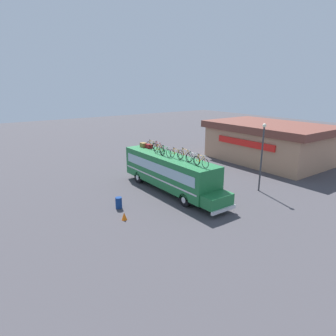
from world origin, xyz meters
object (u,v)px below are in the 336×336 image
at_px(luggage_bag_1, 143,145).
at_px(rooftop_bicycle_8, 201,162).
at_px(trash_bin, 119,203).
at_px(rooftop_bicycle_4, 165,152).
at_px(rooftop_bicycle_1, 152,145).
at_px(rooftop_bicycle_7, 193,159).
at_px(traffic_cone, 124,216).
at_px(rooftop_bicycle_3, 159,150).
at_px(luggage_bag_2, 149,146).
at_px(rooftop_bicycle_5, 176,154).
at_px(bus, 170,171).
at_px(rooftop_bicycle_2, 158,147).
at_px(rooftop_bicycle_6, 185,155).
at_px(street_lamp, 262,152).

distance_m(luggage_bag_1, rooftop_bicycle_8, 8.40).
bearing_deg(trash_bin, rooftop_bicycle_4, 100.77).
xyz_separation_m(rooftop_bicycle_1, trash_bin, (3.90, -5.49, -3.03)).
bearing_deg(rooftop_bicycle_7, traffic_cone, -92.10).
height_order(rooftop_bicycle_4, rooftop_bicycle_7, rooftop_bicycle_7).
distance_m(luggage_bag_1, rooftop_bicycle_4, 4.28).
bearing_deg(trash_bin, rooftop_bicycle_3, 110.51).
xyz_separation_m(luggage_bag_1, rooftop_bicycle_8, (8.39, -0.27, 0.18)).
height_order(luggage_bag_2, rooftop_bicycle_5, rooftop_bicycle_5).
distance_m(rooftop_bicycle_1, rooftop_bicycle_3, 2.12).
xyz_separation_m(luggage_bag_1, rooftop_bicycle_7, (7.38, -0.16, 0.17)).
height_order(bus, rooftop_bicycle_2, rooftop_bicycle_2).
height_order(luggage_bag_1, luggage_bag_2, luggage_bag_1).
distance_m(luggage_bag_2, rooftop_bicycle_4, 3.60).
height_order(rooftop_bicycle_1, rooftop_bicycle_7, rooftop_bicycle_7).
relative_size(rooftop_bicycle_6, rooftop_bicycle_7, 1.10).
xyz_separation_m(rooftop_bicycle_5, street_lamp, (3.60, 6.34, -0.04)).
distance_m(rooftop_bicycle_1, street_lamp, 9.75).
bearing_deg(street_lamp, rooftop_bicycle_3, -130.63).
bearing_deg(rooftop_bicycle_1, luggage_bag_1, -175.53).
bearing_deg(street_lamp, rooftop_bicycle_5, -119.59).
xyz_separation_m(rooftop_bicycle_5, rooftop_bicycle_8, (3.03, -0.05, 0.03)).
xyz_separation_m(rooftop_bicycle_3, traffic_cone, (3.83, -5.55, -3.19)).
distance_m(luggage_bag_2, traffic_cone, 9.41).
bearing_deg(street_lamp, rooftop_bicycle_6, -113.68).
relative_size(luggage_bag_1, trash_bin, 0.72).
bearing_deg(luggage_bag_1, rooftop_bicycle_4, -6.47).
distance_m(rooftop_bicycle_3, rooftop_bicycle_8, 5.07).
relative_size(luggage_bag_1, rooftop_bicycle_7, 0.36).
bearing_deg(luggage_bag_2, bus, -4.82).
xyz_separation_m(rooftop_bicycle_3, trash_bin, (1.85, -4.95, -3.03)).
xyz_separation_m(rooftop_bicycle_6, rooftop_bicycle_8, (2.12, -0.27, -0.02)).
relative_size(rooftop_bicycle_4, rooftop_bicycle_6, 0.92).
xyz_separation_m(bus, traffic_cone, (2.71, -5.85, -1.50)).
bearing_deg(traffic_cone, rooftop_bicycle_8, 77.86).
distance_m(rooftop_bicycle_5, rooftop_bicycle_6, 0.94).
height_order(trash_bin, traffic_cone, trash_bin).
bearing_deg(luggage_bag_1, street_lamp, 34.32).
bearing_deg(rooftop_bicycle_7, luggage_bag_2, 177.09).
xyz_separation_m(luggage_bag_2, rooftop_bicycle_5, (4.65, -0.39, 0.18)).
bearing_deg(rooftop_bicycle_1, street_lamp, 38.08).
bearing_deg(rooftop_bicycle_2, luggage_bag_1, -177.57).
distance_m(luggage_bag_1, rooftop_bicycle_7, 7.38).
distance_m(luggage_bag_2, street_lamp, 10.16).
height_order(luggage_bag_1, traffic_cone, luggage_bag_1).
height_order(bus, rooftop_bicycle_5, rooftop_bicycle_5).
bearing_deg(rooftop_bicycle_5, rooftop_bicycle_6, 13.14).
xyz_separation_m(rooftop_bicycle_4, rooftop_bicycle_6, (2.02, 0.47, 0.03)).
distance_m(bus, rooftop_bicycle_5, 1.91).
bearing_deg(rooftop_bicycle_5, street_lamp, 60.41).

